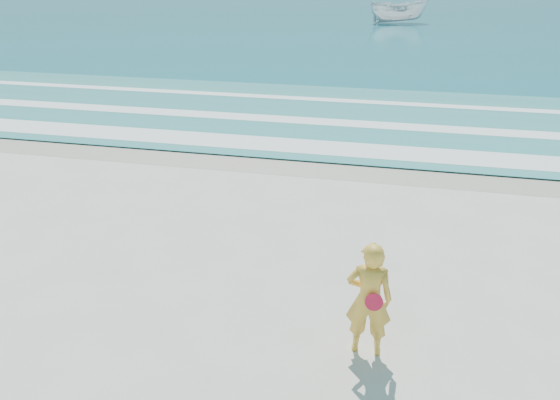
# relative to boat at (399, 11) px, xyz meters

# --- Properties ---
(ground) EXTENTS (400.00, 400.00, 0.00)m
(ground) POSITION_rel_boat_xyz_m (-1.77, -45.61, -1.04)
(ground) COLOR silver
(ground) RESTS_ON ground
(wet_sand) EXTENTS (400.00, 2.40, 0.00)m
(wet_sand) POSITION_rel_boat_xyz_m (-1.77, -36.61, -1.04)
(wet_sand) COLOR #B2A893
(wet_sand) RESTS_ON ground
(shallow) EXTENTS (400.00, 10.00, 0.01)m
(shallow) POSITION_rel_boat_xyz_m (-1.77, -31.61, -0.99)
(shallow) COLOR #59B7AD
(shallow) RESTS_ON ocean
(foam_near) EXTENTS (400.00, 1.40, 0.01)m
(foam_near) POSITION_rel_boat_xyz_m (-1.77, -35.31, -0.99)
(foam_near) COLOR white
(foam_near) RESTS_ON shallow
(foam_mid) EXTENTS (400.00, 0.90, 0.01)m
(foam_mid) POSITION_rel_boat_xyz_m (-1.77, -32.41, -0.99)
(foam_mid) COLOR white
(foam_mid) RESTS_ON shallow
(foam_far) EXTENTS (400.00, 0.60, 0.01)m
(foam_far) POSITION_rel_boat_xyz_m (-1.77, -29.11, -0.99)
(foam_far) COLOR white
(foam_far) RESTS_ON shallow
(boat) EXTENTS (5.53, 3.55, 2.00)m
(boat) POSITION_rel_boat_xyz_m (0.00, 0.00, 0.00)
(boat) COLOR silver
(boat) RESTS_ON ocean
(woman) EXTENTS (0.71, 0.47, 1.92)m
(woman) POSITION_rel_boat_xyz_m (0.52, -44.76, -0.08)
(woman) COLOR gold
(woman) RESTS_ON ground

